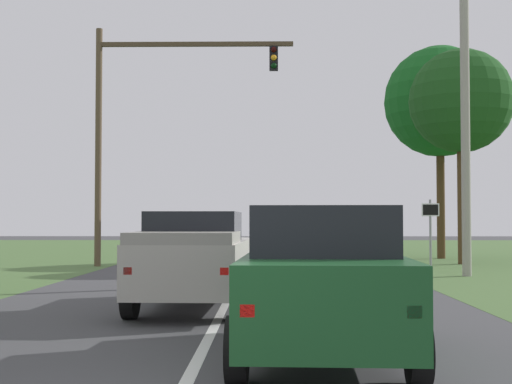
% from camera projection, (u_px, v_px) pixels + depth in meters
% --- Properties ---
extents(ground_plane, '(120.00, 120.00, 0.00)m').
position_uv_depth(ground_plane, '(232.00, 291.00, 17.87)').
color(ground_plane, '#424244').
extents(red_suv_near, '(2.27, 4.75, 1.89)m').
position_uv_depth(red_suv_near, '(322.00, 278.00, 9.26)').
color(red_suv_near, '#194C23').
rests_on(red_suv_near, ground_plane).
extents(pickup_truck_lead, '(2.26, 5.37, 1.89)m').
position_uv_depth(pickup_truck_lead, '(196.00, 258.00, 14.36)').
color(pickup_truck_lead, '#B7B2A8').
rests_on(pickup_truck_lead, ground_plane).
extents(traffic_light, '(7.42, 0.40, 8.93)m').
position_uv_depth(traffic_light, '(145.00, 111.00, 27.65)').
color(traffic_light, brown).
rests_on(traffic_light, ground_plane).
extents(keep_moving_sign, '(0.60, 0.09, 2.42)m').
position_uv_depth(keep_moving_sign, '(430.00, 225.00, 25.20)').
color(keep_moving_sign, gray).
rests_on(keep_moving_sign, ground_plane).
extents(oak_tree_right, '(4.08, 4.08, 8.46)m').
position_uv_depth(oak_tree_right, '(461.00, 102.00, 29.03)').
color(oak_tree_right, '#4C351E').
rests_on(oak_tree_right, ground_plane).
extents(utility_pole_right, '(0.28, 0.28, 8.92)m').
position_uv_depth(utility_pole_right, '(465.00, 132.00, 22.84)').
color(utility_pole_right, '#9E998E').
rests_on(utility_pole_right, ground_plane).
extents(extra_tree_1, '(4.99, 4.99, 9.56)m').
position_uv_depth(extra_tree_1, '(440.00, 102.00, 33.23)').
color(extra_tree_1, '#4C351E').
rests_on(extra_tree_1, ground_plane).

